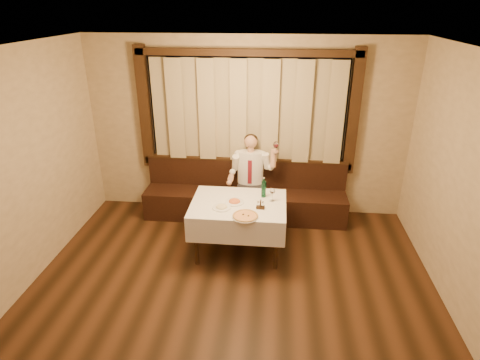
# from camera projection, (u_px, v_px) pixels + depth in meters

# --- Properties ---
(room) EXTENTS (5.01, 6.01, 2.81)m
(room) POSITION_uv_depth(u_px,v_px,m) (232.00, 173.00, 4.40)
(room) COLOR black
(room) RESTS_ON ground
(banquette) EXTENTS (3.20, 0.61, 0.94)m
(banquette) POSITION_uv_depth(u_px,v_px,m) (245.00, 198.00, 6.48)
(banquette) COLOR black
(banquette) RESTS_ON ground
(dining_table) EXTENTS (1.27, 0.97, 0.76)m
(dining_table) POSITION_uv_depth(u_px,v_px,m) (239.00, 210.00, 5.41)
(dining_table) COLOR black
(dining_table) RESTS_ON ground
(pizza) EXTENTS (0.34, 0.34, 0.04)m
(pizza) POSITION_uv_depth(u_px,v_px,m) (245.00, 216.00, 5.00)
(pizza) COLOR white
(pizza) RESTS_ON dining_table
(pasta_red) EXTENTS (0.25, 0.25, 0.09)m
(pasta_red) POSITION_uv_depth(u_px,v_px,m) (234.00, 200.00, 5.36)
(pasta_red) COLOR white
(pasta_red) RESTS_ON dining_table
(pasta_cream) EXTENTS (0.24, 0.24, 0.08)m
(pasta_cream) POSITION_uv_depth(u_px,v_px,m) (222.00, 206.00, 5.21)
(pasta_cream) COLOR white
(pasta_cream) RESTS_ON dining_table
(green_bottle) EXTENTS (0.06, 0.06, 0.29)m
(green_bottle) POSITION_uv_depth(u_px,v_px,m) (264.00, 189.00, 5.48)
(green_bottle) COLOR #104D2E
(green_bottle) RESTS_ON dining_table
(table_wine_glass) EXTENTS (0.07, 0.07, 0.19)m
(table_wine_glass) POSITION_uv_depth(u_px,v_px,m) (272.00, 192.00, 5.35)
(table_wine_glass) COLOR white
(table_wine_glass) RESTS_ON dining_table
(cruet_caddy) EXTENTS (0.11, 0.06, 0.12)m
(cruet_caddy) POSITION_uv_depth(u_px,v_px,m) (260.00, 206.00, 5.20)
(cruet_caddy) COLOR black
(cruet_caddy) RESTS_ON dining_table
(seated_man) EXTENTS (0.76, 0.56, 1.39)m
(seated_man) POSITION_uv_depth(u_px,v_px,m) (250.00, 172.00, 6.18)
(seated_man) COLOR black
(seated_man) RESTS_ON ground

